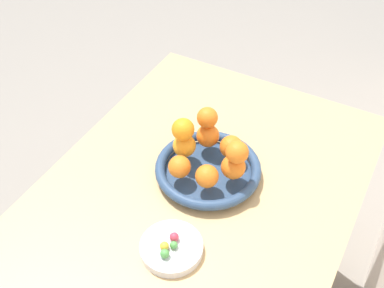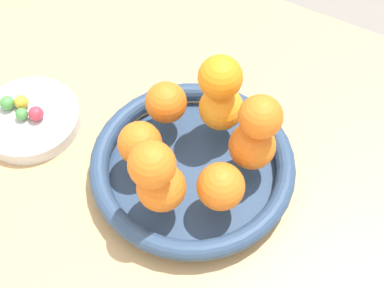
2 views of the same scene
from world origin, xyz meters
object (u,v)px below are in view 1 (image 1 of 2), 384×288
(candy_ball_1, at_px, (164,246))
(candy_ball_0, at_px, (174,237))
(orange_1, at_px, (184,146))
(orange_2, at_px, (180,167))
(fruit_bowl, at_px, (207,169))
(orange_6, at_px, (237,152))
(orange_0, at_px, (208,136))
(candy_ball_2, at_px, (165,254))
(orange_5, at_px, (231,147))
(orange_7, at_px, (207,118))
(candy_ball_3, at_px, (174,245))
(orange_4, at_px, (233,167))
(orange_8, at_px, (183,129))
(dining_table, at_px, (192,220))
(orange_3, at_px, (207,176))
(candy_dish, at_px, (171,248))

(candy_ball_1, bearing_deg, candy_ball_0, 166.69)
(orange_1, bearing_deg, orange_2, 19.79)
(orange_1, bearing_deg, fruit_bowl, 86.08)
(orange_6, bearing_deg, candy_ball_1, -12.17)
(orange_0, bearing_deg, candy_ball_2, 11.72)
(candy_ball_2, bearing_deg, candy_ball_1, -146.30)
(fruit_bowl, relative_size, orange_5, 4.58)
(orange_7, xyz_separation_m, candy_ball_3, (0.32, 0.08, -0.10))
(orange_4, bearing_deg, orange_7, -124.05)
(orange_6, height_order, orange_7, orange_6)
(candy_ball_0, distance_m, candy_ball_3, 0.02)
(candy_ball_0, bearing_deg, fruit_bowl, -171.34)
(orange_1, distance_m, orange_8, 0.06)
(dining_table, relative_size, orange_5, 18.27)
(candy_ball_2, bearing_deg, orange_1, -159.14)
(candy_ball_0, bearing_deg, orange_1, -156.15)
(fruit_bowl, height_order, orange_3, orange_3)
(orange_4, relative_size, orange_5, 1.03)
(orange_4, bearing_deg, orange_1, -93.92)
(orange_1, height_order, candy_ball_2, orange_1)
(orange_4, height_order, candy_ball_2, orange_4)
(orange_0, relative_size, orange_6, 1.09)
(orange_5, bearing_deg, orange_3, -4.20)
(dining_table, distance_m, orange_6, 0.25)
(orange_5, relative_size, orange_7, 1.09)
(dining_table, relative_size, orange_0, 17.95)
(orange_7, bearing_deg, fruit_bowl, 28.08)
(candy_dish, height_order, orange_6, orange_6)
(candy_ball_1, bearing_deg, candy_ball_2, 33.70)
(orange_5, xyz_separation_m, candy_ball_0, (0.29, -0.00, -0.04))
(orange_6, bearing_deg, orange_4, -119.12)
(candy_dish, relative_size, orange_8, 2.48)
(orange_2, height_order, candy_ball_0, orange_2)
(orange_7, height_order, candy_ball_1, orange_7)
(orange_4, height_order, candy_ball_1, orange_4)
(orange_7, height_order, candy_ball_0, orange_7)
(orange_4, bearing_deg, candy_ball_1, -10.19)
(orange_1, height_order, orange_4, orange_4)
(orange_0, xyz_separation_m, candy_ball_2, (0.35, 0.07, -0.04))
(orange_0, xyz_separation_m, orange_6, (0.08, 0.12, 0.06))
(orange_2, bearing_deg, orange_1, -160.21)
(orange_1, distance_m, orange_4, 0.14)
(orange_0, relative_size, orange_5, 1.02)
(candy_dish, relative_size, orange_5, 2.38)
(orange_8, bearing_deg, dining_table, 38.91)
(orange_1, relative_size, candy_ball_0, 2.82)
(dining_table, bearing_deg, orange_7, -165.76)
(orange_2, distance_m, orange_3, 0.07)
(orange_3, relative_size, orange_5, 0.97)
(candy_ball_1, bearing_deg, candy_dish, 150.69)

